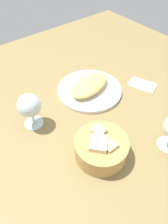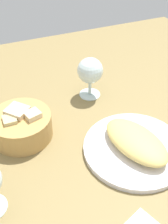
{
  "view_description": "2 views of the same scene",
  "coord_description": "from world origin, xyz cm",
  "px_view_note": "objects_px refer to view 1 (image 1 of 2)",
  "views": [
    {
      "loc": [
        37.84,
        37.56,
        55.02
      ],
      "look_at": [
        8.92,
        1.22,
        5.11
      ],
      "focal_mm": 32.05,
      "sensor_mm": 36.0,
      "label": 1
    },
    {
      "loc": [
        -44.48,
        20.49,
        54.22
      ],
      "look_at": [
        9.68,
        -1.7,
        5.61
      ],
      "focal_mm": 45.62,
      "sensor_mm": 36.0,
      "label": 2
    }
  ],
  "objects_px": {
    "bread_basket": "(101,147)",
    "folded_napkin": "(142,84)",
    "plate": "(90,90)",
    "wine_glass_near": "(29,106)"
  },
  "relations": [
    {
      "from": "plate",
      "to": "wine_glass_near",
      "type": "xyz_separation_m",
      "value": [
        0.27,
        0.01,
        0.08
      ]
    },
    {
      "from": "plate",
      "to": "wine_glass_near",
      "type": "height_order",
      "value": "wine_glass_near"
    },
    {
      "from": "wine_glass_near",
      "to": "folded_napkin",
      "type": "distance_m",
      "value": 0.49
    },
    {
      "from": "bread_basket",
      "to": "plate",
      "type": "bearing_deg",
      "value": -123.16
    },
    {
      "from": "folded_napkin",
      "to": "plate",
      "type": "bearing_deg",
      "value": -139.54
    },
    {
      "from": "plate",
      "to": "bread_basket",
      "type": "bearing_deg",
      "value": 56.84
    },
    {
      "from": "bread_basket",
      "to": "folded_napkin",
      "type": "bearing_deg",
      "value": -159.1
    },
    {
      "from": "plate",
      "to": "bread_basket",
      "type": "xyz_separation_m",
      "value": [
        0.16,
        0.25,
        0.03
      ]
    },
    {
      "from": "wine_glass_near",
      "to": "folded_napkin",
      "type": "xyz_separation_m",
      "value": [
        -0.47,
        0.1,
        -0.08
      ]
    },
    {
      "from": "plate",
      "to": "wine_glass_near",
      "type": "distance_m",
      "value": 0.28
    }
  ]
}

